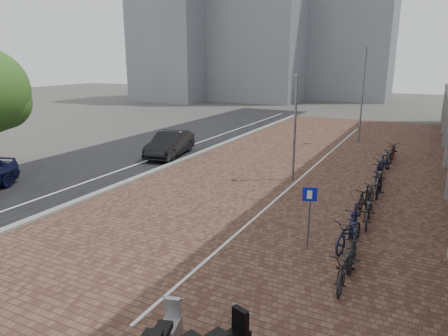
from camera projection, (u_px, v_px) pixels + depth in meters
ground at (137, 252)px, 12.71m from camera, size 140.00×140.00×0.00m
plaza_brick at (306, 170)px, 22.18m from camera, size 14.50×42.00×0.04m
street_asphalt at (144, 150)px, 26.98m from camera, size 8.00×50.00×0.03m
curb at (194, 155)px, 25.26m from camera, size 0.35×42.00×0.14m
lane_line at (169, 153)px, 26.10m from camera, size 0.12×44.00×0.00m
parking_line at (310, 170)px, 22.08m from camera, size 0.10×30.00×0.00m
bg_towers at (271, 0)px, 57.53m from camera, size 33.00×23.00×32.00m
car_dark at (170, 144)px, 25.20m from camera, size 2.49×4.85×1.52m
parking_sign at (309, 210)px, 12.51m from camera, size 0.42×0.18×2.08m
lamp_near at (295, 129)px, 19.70m from camera, size 0.12×0.12×5.13m
lamp_far at (362, 96)px, 28.33m from camera, size 0.12×0.12×6.66m
bike_row at (376, 185)px, 17.80m from camera, size 1.20×18.08×1.05m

